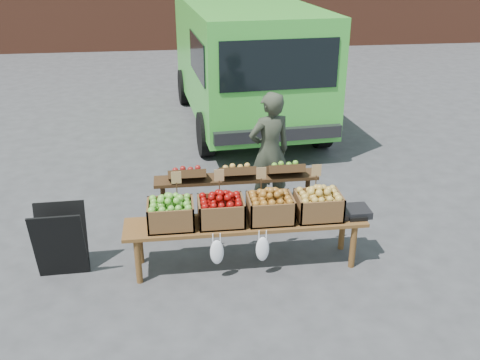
{
  "coord_description": "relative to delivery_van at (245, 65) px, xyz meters",
  "views": [
    {
      "loc": [
        -0.06,
        -5.57,
        3.44
      ],
      "look_at": [
        0.68,
        0.13,
        0.85
      ],
      "focal_mm": 40.0,
      "sensor_mm": 36.0,
      "label": 1
    }
  ],
  "objects": [
    {
      "name": "crate_golden_apples",
      "position": [
        -1.54,
        -5.23,
        -0.47
      ],
      "size": [
        0.5,
        0.4,
        0.28
      ],
      "primitive_type": null,
      "color": "#479324",
      "rests_on": "display_bench"
    },
    {
      "name": "crate_russet_pears",
      "position": [
        -0.99,
        -5.23,
        -0.47
      ],
      "size": [
        0.5,
        0.4,
        0.28
      ],
      "primitive_type": null,
      "color": "#6A0D06",
      "rests_on": "display_bench"
    },
    {
      "name": "crate_red_apples",
      "position": [
        -0.44,
        -5.23,
        -0.47
      ],
      "size": [
        0.5,
        0.4,
        0.28
      ],
      "primitive_type": null,
      "color": "olive",
      "rests_on": "display_bench"
    },
    {
      "name": "display_bench",
      "position": [
        -0.71,
        -5.23,
        -0.9
      ],
      "size": [
        2.7,
        0.56,
        0.57
      ],
      "primitive_type": null,
      "color": "brown",
      "rests_on": "ground"
    },
    {
      "name": "crate_green_apples",
      "position": [
        0.11,
        -5.23,
        -0.47
      ],
      "size": [
        0.5,
        0.4,
        0.28
      ],
      "primitive_type": null,
      "color": "gold",
      "rests_on": "display_bench"
    },
    {
      "name": "weighing_scale",
      "position": [
        0.54,
        -5.23,
        -0.57
      ],
      "size": [
        0.34,
        0.3,
        0.08
      ],
      "primitive_type": "cube",
      "color": "black",
      "rests_on": "display_bench"
    },
    {
      "name": "chalkboard_sign",
      "position": [
        -2.75,
        -5.15,
        -0.77
      ],
      "size": [
        0.55,
        0.32,
        0.83
      ],
      "primitive_type": null,
      "rotation": [
        0.0,
        0.0,
        0.02
      ],
      "color": "black",
      "rests_on": "ground"
    },
    {
      "name": "ground",
      "position": [
        -1.39,
        -4.86,
        -1.18
      ],
      "size": [
        80.0,
        80.0,
        0.0
      ],
      "primitive_type": "plane",
      "color": "#3E3F41"
    },
    {
      "name": "vendor",
      "position": [
        -0.19,
        -3.83,
        -0.35
      ],
      "size": [
        0.69,
        0.55,
        1.66
      ],
      "primitive_type": "imported",
      "rotation": [
        0.0,
        0.0,
        3.42
      ],
      "color": "#313729",
      "rests_on": "ground"
    },
    {
      "name": "back_table",
      "position": [
        -0.73,
        -4.51,
        -0.66
      ],
      "size": [
        2.1,
        0.44,
        1.04
      ],
      "primitive_type": null,
      "color": "#372211",
      "rests_on": "ground"
    },
    {
      "name": "delivery_van",
      "position": [
        0.0,
        0.0,
        0.0
      ],
      "size": [
        2.81,
        5.45,
        2.36
      ],
      "primitive_type": null,
      "rotation": [
        0.0,
        0.0,
        0.08
      ],
      "color": "green",
      "rests_on": "ground"
    }
  ]
}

